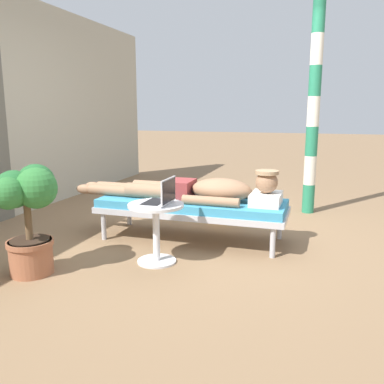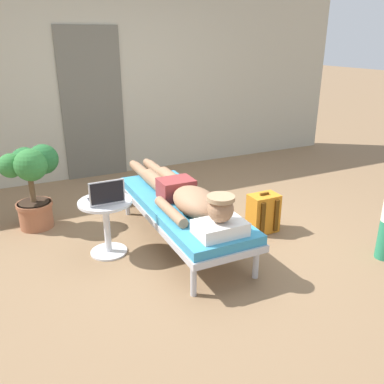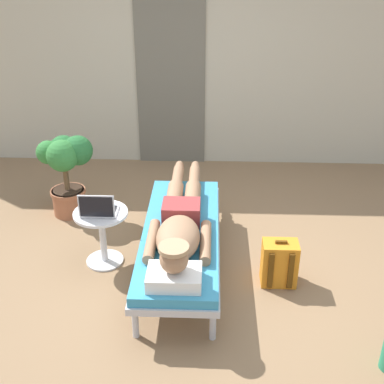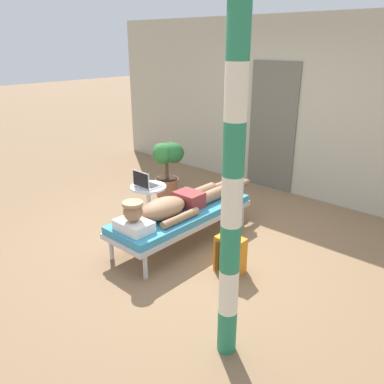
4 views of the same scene
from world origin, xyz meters
name	(u,v)px [view 2 (image 2 of 4)]	position (x,y,z in m)	size (l,w,h in m)	color
ground_plane	(193,240)	(0.00, 0.00, 0.00)	(40.00, 40.00, 0.00)	#846647
house_wall_back	(107,78)	(-0.11, 2.52, 1.35)	(7.60, 0.20, 2.70)	#B2AD99
house_door_panel	(93,105)	(-0.37, 2.41, 1.02)	(0.84, 0.03, 2.04)	#625F54
lounge_chair	(182,209)	(-0.11, 0.03, 0.35)	(0.68, 1.91, 0.42)	#B7B7BC
person_reclining	(185,195)	(-0.11, -0.04, 0.52)	(0.53, 2.17, 0.33)	white
side_table	(106,218)	(-0.82, 0.12, 0.36)	(0.48, 0.48, 0.52)	silver
laptop	(106,197)	(-0.82, 0.07, 0.58)	(0.31, 0.24, 0.23)	silver
backpack	(263,213)	(0.74, -0.12, 0.20)	(0.30, 0.26, 0.42)	orange
potted_plant	(32,177)	(-1.35, 1.00, 0.56)	(0.59, 0.50, 0.88)	#9E5B3D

